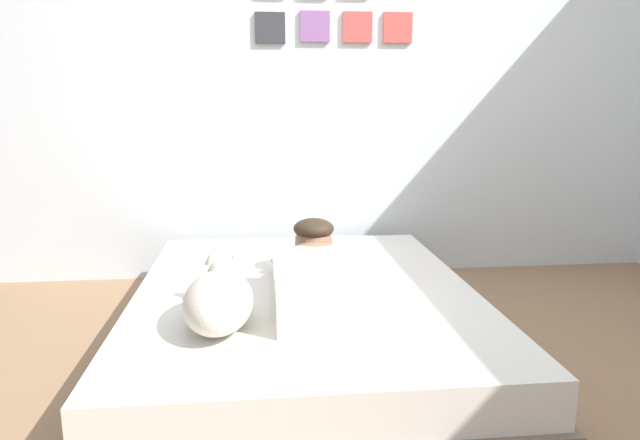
{
  "coord_description": "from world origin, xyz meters",
  "views": [
    {
      "loc": [
        -0.48,
        -2.15,
        1.11
      ],
      "look_at": [
        -0.18,
        0.6,
        0.53
      ],
      "focal_mm": 31.59,
      "sensor_mm": 36.0,
      "label": 1
    }
  ],
  "objects_px": {
    "dog": "(219,298)",
    "cell_phone": "(345,289)",
    "person_lying": "(322,273)",
    "bed": "(305,316)",
    "pillow": "(332,247)",
    "coffee_cup": "(331,255)"
  },
  "relations": [
    {
      "from": "dog",
      "to": "cell_phone",
      "type": "height_order",
      "value": "dog"
    },
    {
      "from": "bed",
      "to": "person_lying",
      "type": "bearing_deg",
      "value": -62.47
    },
    {
      "from": "dog",
      "to": "cell_phone",
      "type": "distance_m",
      "value": 0.64
    },
    {
      "from": "cell_phone",
      "to": "pillow",
      "type": "bearing_deg",
      "value": 88.63
    },
    {
      "from": "bed",
      "to": "dog",
      "type": "distance_m",
      "value": 0.58
    },
    {
      "from": "bed",
      "to": "pillow",
      "type": "distance_m",
      "value": 0.56
    },
    {
      "from": "dog",
      "to": "coffee_cup",
      "type": "xyz_separation_m",
      "value": [
        0.53,
        0.79,
        -0.07
      ]
    },
    {
      "from": "pillow",
      "to": "cell_phone",
      "type": "bearing_deg",
      "value": -91.37
    },
    {
      "from": "pillow",
      "to": "person_lying",
      "type": "distance_m",
      "value": 0.63
    },
    {
      "from": "bed",
      "to": "cell_phone",
      "type": "distance_m",
      "value": 0.23
    },
    {
      "from": "person_lying",
      "to": "dog",
      "type": "height_order",
      "value": "person_lying"
    },
    {
      "from": "bed",
      "to": "coffee_cup",
      "type": "height_order",
      "value": "coffee_cup"
    },
    {
      "from": "person_lying",
      "to": "bed",
      "type": "bearing_deg",
      "value": 117.53
    },
    {
      "from": "pillow",
      "to": "dog",
      "type": "bearing_deg",
      "value": -121.7
    },
    {
      "from": "coffee_cup",
      "to": "dog",
      "type": "bearing_deg",
      "value": -123.77
    },
    {
      "from": "coffee_cup",
      "to": "cell_phone",
      "type": "bearing_deg",
      "value": -89.78
    },
    {
      "from": "pillow",
      "to": "coffee_cup",
      "type": "xyz_separation_m",
      "value": [
        -0.01,
        -0.09,
        -0.02
      ]
    },
    {
      "from": "person_lying",
      "to": "cell_phone",
      "type": "height_order",
      "value": "person_lying"
    },
    {
      "from": "bed",
      "to": "pillow",
      "type": "relative_size",
      "value": 3.84
    },
    {
      "from": "bed",
      "to": "cell_phone",
      "type": "height_order",
      "value": "cell_phone"
    },
    {
      "from": "bed",
      "to": "person_lying",
      "type": "xyz_separation_m",
      "value": [
        0.06,
        -0.12,
        0.25
      ]
    },
    {
      "from": "pillow",
      "to": "dog",
      "type": "relative_size",
      "value": 0.9
    }
  ]
}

